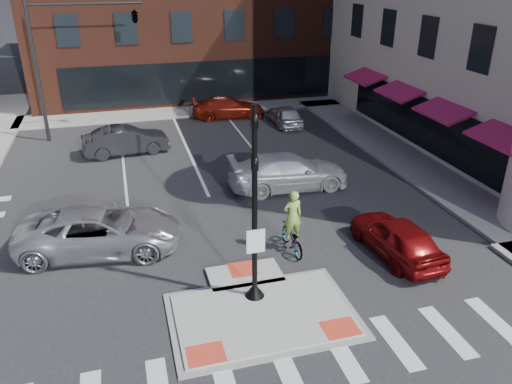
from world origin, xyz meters
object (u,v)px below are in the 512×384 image
object	(u,v)px
bg_car_red	(228,107)
red_sedan	(397,237)
silver_suv	(100,231)
bg_car_silver	(285,115)
cyclist	(292,231)
bg_car_dark	(126,140)
white_pickup	(289,172)

from	to	relation	value
bg_car_red	red_sedan	bearing A→B (deg)	-169.66
silver_suv	bg_car_silver	distance (m)	16.85
red_sedan	bg_car_red	xyz separation A→B (m)	(-1.90, 18.33, -0.01)
cyclist	bg_car_dark	bearing A→B (deg)	-67.99
red_sedan	bg_car_dark	size ratio (longest dim) A/B	0.92
bg_car_silver	cyclist	distance (m)	15.18
cyclist	white_pickup	bearing A→B (deg)	-109.71
silver_suv	white_pickup	world-z (taller)	silver_suv
bg_car_red	white_pickup	bearing A→B (deg)	-174.90
white_pickup	bg_car_red	world-z (taller)	white_pickup
white_pickup	bg_car_silver	bearing A→B (deg)	-15.86
bg_car_red	silver_suv	bearing A→B (deg)	156.57
red_sedan	bg_car_dark	xyz separation A→B (m)	(-8.69, 13.06, 0.04)
bg_car_dark	bg_car_silver	world-z (taller)	bg_car_dark
red_sedan	cyclist	world-z (taller)	cyclist
bg_car_red	cyclist	xyz separation A→B (m)	(-1.52, -17.07, 0.10)
silver_suv	red_sedan	size ratio (longest dim) A/B	1.38
bg_car_silver	red_sedan	bearing A→B (deg)	87.23
bg_car_dark	cyclist	size ratio (longest dim) A/B	1.93
red_sedan	cyclist	size ratio (longest dim) A/B	1.77
silver_suv	bg_car_dark	distance (m)	10.06
cyclist	red_sedan	bearing A→B (deg)	157.80
bg_car_silver	cyclist	world-z (taller)	cyclist
silver_suv	red_sedan	bearing A→B (deg)	-99.65
silver_suv	white_pickup	distance (m)	8.87
bg_car_dark	bg_car_silver	bearing A→B (deg)	-81.00
red_sedan	bg_car_silver	distance (m)	15.77
red_sedan	bg_car_silver	xyz separation A→B (m)	(1.18, 15.73, -0.06)
red_sedan	bg_car_red	size ratio (longest dim) A/B	0.87
white_pickup	bg_car_silver	distance (m)	9.70
white_pickup	cyclist	bearing A→B (deg)	164.08
white_pickup	bg_car_red	bearing A→B (deg)	2.44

